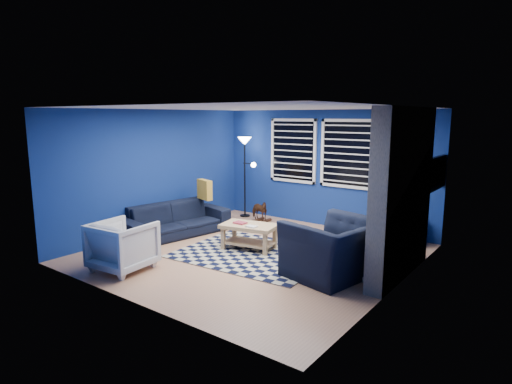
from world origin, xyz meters
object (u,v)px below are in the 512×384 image
armchair_bent (123,246)px  floor_lamp (245,152)px  armchair_big (335,249)px  coffee_table (249,231)px  rocking_horse (259,210)px  sofa (175,220)px  cabinet (407,230)px  tv (436,173)px

armchair_bent → floor_lamp: 4.17m
armchair_big → coffee_table: 1.84m
armchair_bent → rocking_horse: armchair_bent is taller
floor_lamp → armchair_big: bearing=-32.9°
coffee_table → floor_lamp: (-1.63, 1.97, 1.21)m
sofa → rocking_horse: 1.97m
rocking_horse → floor_lamp: floor_lamp is taller
cabinet → floor_lamp: floor_lamp is taller
sofa → rocking_horse: bearing=-12.0°
coffee_table → cabinet: 3.01m
coffee_table → rocking_horse: bearing=121.3°
sofa → armchair_bent: bearing=-145.9°
rocking_horse → cabinet: (3.15, 0.45, -0.05)m
tv → floor_lamp: bearing=178.4°
rocking_horse → cabinet: bearing=-71.8°
sofa → coffee_table: (1.75, 0.17, 0.01)m
tv → rocking_horse: (-3.66, -0.20, -1.10)m
tv → floor_lamp: 4.29m
sofa → rocking_horse: size_ratio=4.15×
armchair_bent → rocking_horse: (-0.06, 3.64, -0.09)m
armchair_big → armchair_bent: armchair_big is taller
armchair_bent → floor_lamp: (-0.69, 3.95, 1.16)m
rocking_horse → floor_lamp: (-0.63, 0.31, 1.25)m
armchair_bent → cabinet: 5.12m
sofa → armchair_bent: armchair_bent is taller
sofa → armchair_bent: 1.98m
tv → armchair_big: (-0.83, -2.12, -0.97)m
armchair_big → rocking_horse: (-2.82, 1.92, -0.13)m
tv → sofa: tv is taller
coffee_table → cabinet: cabinet is taller
armchair_big → sofa: bearing=-79.8°
armchair_bent → floor_lamp: size_ratio=0.45×
tv → floor_lamp: floor_lamp is taller
sofa → coffee_table: 1.75m
armchair_bent → cabinet: bearing=-133.0°
armchair_big → coffee_table: size_ratio=1.23×
armchair_big → armchair_bent: bearing=-46.5°
tv → armchair_bent: tv is taller
tv → coffee_table: (-2.65, -1.85, -1.07)m
sofa → cabinet: 4.51m
sofa → armchair_big: armchair_big is taller
tv → coffee_table: size_ratio=0.94×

